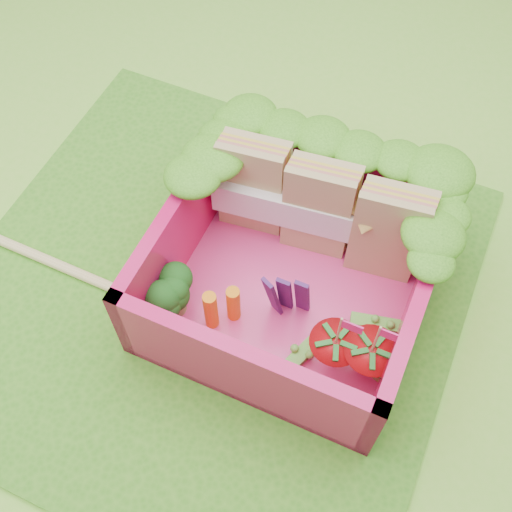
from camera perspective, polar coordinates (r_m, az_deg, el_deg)
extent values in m
plane|color=#87DD3E|center=(3.48, -4.15, -3.26)|extent=(14.00, 14.00, 0.00)
cube|color=#449521|center=(3.47, -4.17, -3.14)|extent=(2.60, 2.60, 0.03)
cube|color=#EC3C88|center=(3.41, 3.15, -3.20)|extent=(1.30, 1.30, 0.05)
cube|color=#D71257|center=(3.54, 7.17, 6.78)|extent=(1.30, 0.07, 0.55)
cube|color=#D71257|center=(2.94, -1.26, -10.46)|extent=(1.30, 0.07, 0.55)
cube|color=#D71257|center=(3.35, -6.41, 2.66)|extent=(0.07, 1.30, 0.55)
cube|color=#D71257|center=(3.16, 13.76, -4.92)|extent=(0.07, 1.30, 0.55)
ellipsoid|color=#327D16|center=(3.38, -0.55, 12.65)|extent=(0.30, 0.30, 0.11)
ellipsoid|color=#327D16|center=(3.33, 2.65, 11.63)|extent=(0.30, 0.30, 0.11)
ellipsoid|color=#327D16|center=(3.28, 5.93, 10.55)|extent=(0.30, 0.30, 0.11)
ellipsoid|color=#327D16|center=(3.25, 9.25, 9.41)|extent=(0.30, 0.30, 0.11)
ellipsoid|color=#327D16|center=(3.24, 12.60, 8.22)|extent=(0.30, 0.30, 0.11)
ellipsoid|color=#327D16|center=(3.23, 15.95, 7.00)|extent=(0.30, 0.30, 0.11)
ellipsoid|color=#327D16|center=(3.12, -5.57, 7.29)|extent=(0.27, 0.27, 0.10)
ellipsoid|color=#327D16|center=(3.20, -4.42, 9.07)|extent=(0.27, 0.27, 0.10)
ellipsoid|color=#327D16|center=(3.28, -3.31, 10.76)|extent=(0.27, 0.27, 0.10)
ellipsoid|color=#327D16|center=(3.37, -2.25, 12.37)|extent=(0.27, 0.27, 0.10)
ellipsoid|color=#327D16|center=(2.93, 14.97, -0.12)|extent=(0.27, 0.27, 0.10)
ellipsoid|color=#327D16|center=(3.02, 15.69, 1.95)|extent=(0.27, 0.27, 0.10)
ellipsoid|color=#327D16|center=(3.10, 16.37, 3.90)|extent=(0.27, 0.27, 0.10)
ellipsoid|color=#327D16|center=(3.19, 17.02, 5.74)|extent=(0.27, 0.27, 0.10)
cube|color=tan|center=(3.38, -0.21, 6.39)|extent=(0.37, 0.19, 0.62)
cube|color=tan|center=(3.31, 5.66, 4.30)|extent=(0.37, 0.19, 0.62)
cube|color=tan|center=(3.27, 11.70, 2.10)|extent=(0.37, 0.19, 0.62)
cube|color=white|center=(3.33, 5.62, 3.99)|extent=(1.13, 0.30, 0.20)
cylinder|color=#78AF54|center=(3.31, -7.31, -4.12)|extent=(0.12, 0.12, 0.13)
ellipsoid|color=#165419|center=(3.20, -7.54, -3.11)|extent=(0.34, 0.34, 0.12)
cylinder|color=orange|center=(3.18, -4.04, -4.83)|extent=(0.07, 0.07, 0.28)
cylinder|color=orange|center=(3.21, -2.02, -4.26)|extent=(0.07, 0.07, 0.25)
cube|color=#471857|center=(3.15, 1.48, -3.62)|extent=(0.07, 0.05, 0.38)
cube|color=#471857|center=(3.16, 2.59, -3.37)|extent=(0.07, 0.02, 0.38)
cube|color=#471857|center=(3.16, 4.14, -3.59)|extent=(0.07, 0.02, 0.38)
cone|color=red|center=(3.11, 6.88, -8.54)|extent=(0.25, 0.25, 0.25)
cylinder|color=tan|center=(2.89, 7.38, -6.60)|extent=(0.01, 0.01, 0.24)
cube|color=#EF277E|center=(2.82, 8.51, -6.26)|extent=(0.10, 0.01, 0.06)
cone|color=red|center=(3.11, 9.91, -9.22)|extent=(0.26, 0.26, 0.26)
cylinder|color=tan|center=(2.89, 10.65, -7.27)|extent=(0.01, 0.01, 0.24)
cube|color=#EF277E|center=(2.81, 11.87, -6.95)|extent=(0.10, 0.01, 0.06)
cube|color=green|center=(3.33, 11.11, -6.03)|extent=(0.33, 0.14, 0.05)
cube|color=green|center=(3.23, 9.86, -9.35)|extent=(0.33, 0.17, 0.05)
cube|color=green|center=(3.21, 4.08, -8.71)|extent=(0.18, 0.32, 0.05)
cube|color=#E0CB7B|center=(3.80, -20.60, 0.65)|extent=(2.32, 0.07, 0.04)
cube|color=#E0CB7B|center=(3.77, -19.81, 0.56)|extent=(2.32, 0.07, 0.04)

